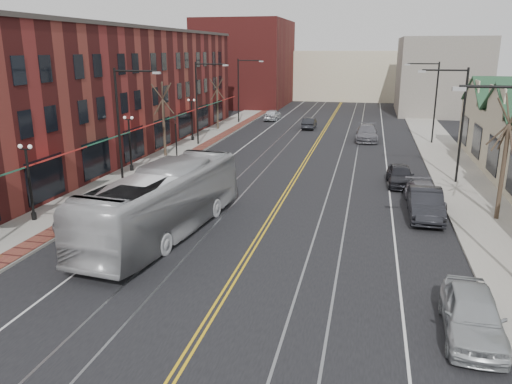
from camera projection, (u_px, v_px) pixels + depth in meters
The scene contains 29 objects.
ground at pixel (208, 322), 17.73m from camera, with size 160.00×160.00×0.00m, color black.
sidewalk_left at pixel (141, 172), 39.02m from camera, with size 4.00×120.00×0.15m, color gray.
sidewalk_right at pixel (468, 191), 33.89m from camera, with size 4.00×120.00×0.15m, color gray.
building_left at pixel (100, 93), 45.57m from camera, with size 10.00×50.00×11.00m, color maroon.
backdrop_left at pixel (246, 63), 84.81m from camera, with size 14.00×18.00×14.00m, color maroon.
backdrop_mid at pixel (345, 75), 96.14m from camera, with size 22.00×14.00×9.00m, color beige.
backdrop_right at pixel (440, 76), 73.92m from camera, with size 12.00×16.00×11.00m, color slate.
streetlight_l_1 at pixel (124, 115), 33.70m from camera, with size 3.33×0.25×8.00m.
streetlight_l_2 at pixel (201, 95), 48.69m from camera, with size 3.33×0.25×8.00m.
streetlight_l_3 at pixel (242, 84), 63.68m from camera, with size 3.33×0.25×8.00m.
streetlight_r_1 at pixel (456, 114), 34.60m from camera, with size 3.33×0.25×8.00m.
streetlight_r_2 at pixel (432, 94), 49.60m from camera, with size 3.33×0.25×8.00m.
lamppost_l_1 at pixel (30, 184), 27.35m from camera, with size 0.84×0.28×4.27m.
lamppost_l_2 at pixel (130, 145), 38.60m from camera, with size 0.84×0.28×4.27m.
lamppost_l_3 at pixel (192, 120), 51.72m from camera, with size 0.84×0.28×4.27m.
tree_left_near at pixel (164, 118), 43.80m from camera, with size 1.78×1.37×6.48m.
tree_left_far at pixel (217, 102), 58.86m from camera, with size 1.66×1.28×6.02m.
tree_right_mid at pixel (505, 156), 27.15m from camera, with size 1.90×1.46×6.93m.
manhole_far at pixel (60, 221), 27.58m from camera, with size 0.60×0.60×0.02m, color #592D19.
traffic_signal at pixel (176, 136), 41.84m from camera, with size 0.18×0.15×3.80m.
transit_bus at pixel (164, 202), 25.64m from camera, with size 3.00×12.83×3.57m, color #B9B8BA.
parked_suv at pixel (92, 213), 27.26m from camera, with size 2.29×4.97×1.38m, color #A5A6AC.
parked_car_a at pixel (472, 314), 16.69m from camera, with size 1.89×4.70×1.60m, color #ABAFB2.
parked_car_b at pixel (426, 204), 28.45m from camera, with size 1.77×5.08×1.67m, color black.
parked_car_c at pixel (424, 196), 30.55m from camera, with size 1.94×4.77×1.38m, color slate.
parked_car_d at pixel (400, 175), 35.27m from camera, with size 1.76×4.38×1.49m, color #212227.
distant_car_left at pixel (309, 123), 60.42m from camera, with size 1.42×4.08×1.34m, color black.
distant_car_right at pixel (367, 133), 52.56m from camera, with size 2.29×5.63×1.63m, color slate.
distant_car_far at pixel (273, 115), 67.61m from camera, with size 1.77×4.39×1.50m, color silver.
Camera 1 is at (5.18, -14.99, 9.34)m, focal length 35.00 mm.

